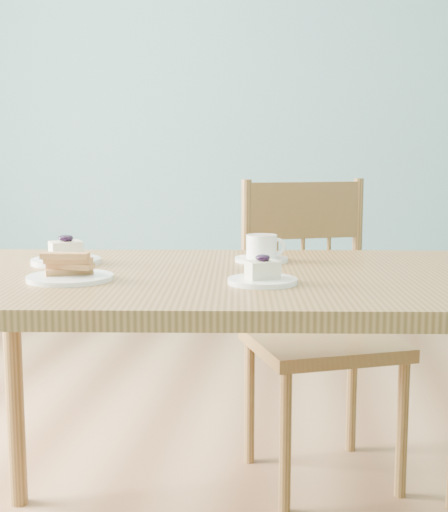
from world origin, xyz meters
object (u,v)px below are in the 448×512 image
(cheesecake_plate_far, at_px, (66,256))
(coffee_cup, at_px, (262,250))
(dining_chair, at_px, (318,327))
(cheesecake_plate_near, at_px, (263,276))
(dining_table, at_px, (236,305))
(biscotti_plate, at_px, (70,272))

(cheesecake_plate_far, bearing_deg, coffee_cup, 11.06)
(dining_chair, relative_size, cheesecake_plate_near, 6.33)
(cheesecake_plate_far, distance_m, coffee_cup, 0.51)
(dining_table, relative_size, cheesecake_plate_near, 9.87)
(cheesecake_plate_far, xyz_separation_m, biscotti_plate, (0.09, -0.23, -0.00))
(dining_table, distance_m, dining_chair, 0.67)
(cheesecake_plate_near, xyz_separation_m, coffee_cup, (-0.02, 0.32, 0.01))
(coffee_cup, xyz_separation_m, biscotti_plate, (-0.41, -0.33, -0.01))
(cheesecake_plate_near, bearing_deg, dining_table, 119.12)
(dining_table, xyz_separation_m, biscotti_plate, (-0.36, -0.13, 0.10))
(cheesecake_plate_near, relative_size, cheesecake_plate_far, 0.86)
(cheesecake_plate_near, height_order, coffee_cup, coffee_cup)
(dining_chair, bearing_deg, cheesecake_plate_far, -164.03)
(cheesecake_plate_near, relative_size, coffee_cup, 1.08)
(dining_table, xyz_separation_m, dining_chair, (0.21, 0.60, -0.20))
(dining_table, distance_m, coffee_cup, 0.23)
(biscotti_plate, bearing_deg, dining_chair, 52.37)
(cheesecake_plate_near, bearing_deg, dining_chair, 79.48)
(dining_chair, relative_size, cheesecake_plate_far, 5.43)
(coffee_cup, bearing_deg, cheesecake_plate_near, -82.68)
(coffee_cup, bearing_deg, dining_table, -100.90)
(dining_chair, distance_m, biscotti_plate, 0.98)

